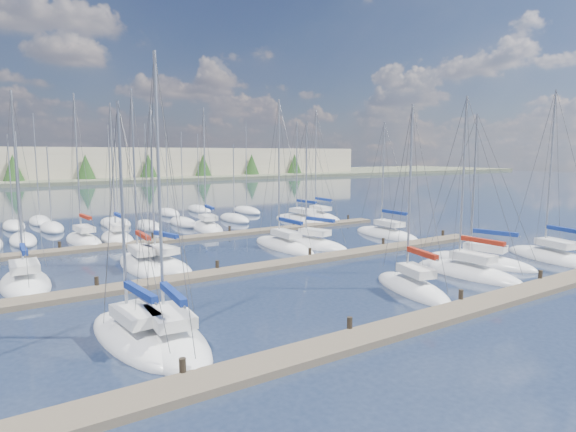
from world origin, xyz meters
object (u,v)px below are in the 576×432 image
sailboat_b (133,338)px  sailboat_m (386,234)px  sailboat_p (207,227)px  sailboat_d (412,288)px  sailboat_j (160,265)px  sailboat_n (84,240)px  sailboat_k (284,246)px  sailboat_i (140,265)px  sailboat_f (479,262)px  sailboat_c (168,340)px  sailboat_q (300,220)px  sailboat_e (467,272)px  sailboat_h (25,283)px  sailboat_o (117,238)px  sailboat_r (319,217)px  sailboat_g (552,257)px  sailboat_l (311,245)px

sailboat_b → sailboat_m: 32.02m
sailboat_m → sailboat_p: (-13.12, 14.09, 0.01)m
sailboat_b → sailboat_d: bearing=-9.6°
sailboat_j → sailboat_n: (-2.64, 13.64, 0.01)m
sailboat_k → sailboat_p: bearing=96.8°
sailboat_d → sailboat_n: (-13.25, 28.10, 0.01)m
sailboat_i → sailboat_f: bearing=-28.6°
sailboat_f → sailboat_d: bearing=177.5°
sailboat_b → sailboat_m: size_ratio=0.93×
sailboat_j → sailboat_c: bearing=-120.3°
sailboat_m → sailboat_j: bearing=-175.7°
sailboat_m → sailboat_i: bearing=-177.5°
sailboat_b → sailboat_n: bearing=78.8°
sailboat_j → sailboat_q: (22.31, 13.92, -0.01)m
sailboat_e → sailboat_d: 6.14m
sailboat_h → sailboat_i: size_ratio=0.94×
sailboat_o → sailboat_h: (-8.97, -13.28, -0.02)m
sailboat_b → sailboat_q: bearing=39.2°
sailboat_c → sailboat_e: 21.16m
sailboat_i → sailboat_m: (24.58, -0.32, -0.02)m
sailboat_r → sailboat_f: 27.90m
sailboat_i → sailboat_p: (11.46, 13.77, -0.01)m
sailboat_k → sailboat_d: 15.53m
sailboat_e → sailboat_p: bearing=100.3°
sailboat_f → sailboat_d: sailboat_f is taller
sailboat_g → sailboat_m: size_ratio=1.14×
sailboat_g → sailboat_l: bearing=144.3°
sailboat_c → sailboat_m: 31.39m
sailboat_g → sailboat_e: (-9.69, 0.61, 0.00)m
sailboat_i → sailboat_m: bearing=2.1°
sailboat_o → sailboat_f: bearing=-49.7°
sailboat_h → sailboat_p: sailboat_p is taller
sailboat_f → sailboat_p: (-9.97, 26.86, 0.00)m
sailboat_i → sailboat_d: 19.24m
sailboat_r → sailboat_q: (-3.58, -1.06, -0.02)m
sailboat_c → sailboat_n: bearing=90.7°
sailboat_q → sailboat_i: size_ratio=0.95×
sailboat_q → sailboat_p: size_ratio=0.93×
sailboat_k → sailboat_d: sailboat_k is taller
sailboat_m → sailboat_r: bearing=83.5°
sailboat_f → sailboat_e: bearing=-171.4°
sailboat_q → sailboat_p: sailboat_p is taller
sailboat_m → sailboat_o: bearing=154.7°
sailboat_j → sailboat_i: bearing=135.5°
sailboat_o → sailboat_n: 2.98m
sailboat_n → sailboat_h: bearing=-117.8°
sailboat_h → sailboat_o: bearing=57.4°
sailboat_c → sailboat_m: size_ratio=1.09×
sailboat_b → sailboat_p: size_ratio=0.81×
sailboat_l → sailboat_m: (9.52, 0.24, -0.00)m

